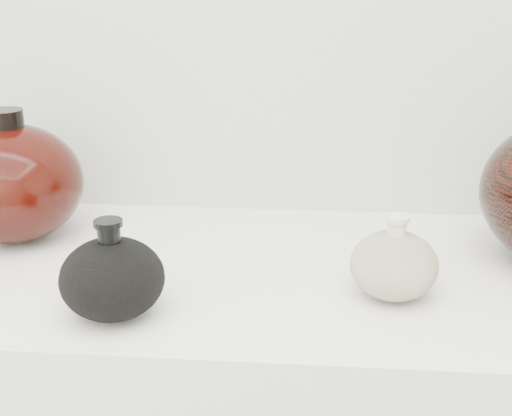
{
  "coord_description": "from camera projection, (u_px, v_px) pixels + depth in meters",
  "views": [
    {
      "loc": [
        0.06,
        0.02,
        1.33
      ],
      "look_at": [
        -0.01,
        0.92,
        1.0
      ],
      "focal_mm": 50.0,
      "sensor_mm": 36.0,
      "label": 1
    }
  ],
  "objects": [
    {
      "name": "black_gourd_vase",
      "position": [
        112.0,
        278.0,
        0.87
      ],
      "size": [
        0.15,
        0.15,
        0.13
      ],
      "color": "black",
      "rests_on": "display_counter"
    },
    {
      "name": "left_round_pot",
      "position": [
        13.0,
        183.0,
        1.1
      ],
      "size": [
        0.27,
        0.27,
        0.21
      ],
      "color": "black",
      "rests_on": "display_counter"
    },
    {
      "name": "cream_gourd_vase",
      "position": [
        394.0,
        264.0,
        0.92
      ],
      "size": [
        0.15,
        0.15,
        0.11
      ],
      "color": "#BAAD92",
      "rests_on": "display_counter"
    },
    {
      "name": "room",
      "position": [
        138.0,
        32.0,
        0.25
      ],
      "size": [
        3.04,
        2.42,
        2.64
      ],
      "color": "slate",
      "rests_on": "ground"
    }
  ]
}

